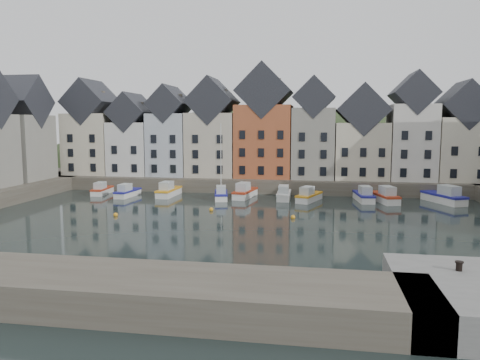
# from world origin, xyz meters

# --- Properties ---
(ground) EXTENTS (260.00, 260.00, 0.00)m
(ground) POSITION_xyz_m (0.00, 0.00, 0.00)
(ground) COLOR black
(ground) RESTS_ON ground
(far_quay) EXTENTS (90.00, 16.00, 2.00)m
(far_quay) POSITION_xyz_m (0.00, 30.00, 1.00)
(far_quay) COLOR #484237
(far_quay) RESTS_ON ground
(near_wall) EXTENTS (50.00, 6.00, 2.00)m
(near_wall) POSITION_xyz_m (-10.00, -22.00, 1.00)
(near_wall) COLOR #484237
(near_wall) RESTS_ON ground
(hillside) EXTENTS (153.60, 70.40, 64.00)m
(hillside) POSITION_xyz_m (0.02, 56.00, -17.96)
(hillside) COLOR #213319
(hillside) RESTS_ON ground
(far_terrace) EXTENTS (72.37, 8.16, 17.78)m
(far_terrace) POSITION_xyz_m (3.21, 28.00, 8.88)
(far_terrace) COLOR beige
(far_terrace) RESTS_ON far_quay
(mooring_buoys) EXTENTS (20.50, 5.50, 0.50)m
(mooring_buoys) POSITION_xyz_m (-4.00, 5.33, 0.15)
(mooring_buoys) COLOR orange
(mooring_buoys) RESTS_ON ground
(boat_a) EXTENTS (2.12, 5.53, 2.08)m
(boat_a) POSITION_xyz_m (-23.09, 18.27, 0.62)
(boat_a) COLOR silver
(boat_a) RESTS_ON ground
(boat_b) EXTENTS (2.14, 5.64, 2.12)m
(boat_b) POSITION_xyz_m (-18.40, 16.61, 0.63)
(boat_b) COLOR silver
(boat_b) RESTS_ON ground
(boat_c) EXTENTS (2.17, 6.38, 2.43)m
(boat_c) POSITION_xyz_m (-12.70, 18.08, 0.72)
(boat_c) COLOR silver
(boat_c) RESTS_ON ground
(boat_d) EXTENTS (2.87, 5.83, 10.70)m
(boat_d) POSITION_xyz_m (-4.63, 16.77, 0.69)
(boat_d) COLOR silver
(boat_d) RESTS_ON ground
(boat_e) EXTENTS (2.90, 6.59, 2.45)m
(boat_e) POSITION_xyz_m (-1.59, 18.64, 0.73)
(boat_e) COLOR silver
(boat_e) RESTS_ON ground
(boat_f) EXTENTS (1.95, 5.85, 2.23)m
(boat_f) POSITION_xyz_m (3.99, 18.06, 0.66)
(boat_f) COLOR silver
(boat_f) RESTS_ON ground
(boat_g) EXTENTS (3.70, 6.19, 2.27)m
(boat_g) POSITION_xyz_m (7.46, 16.97, 0.68)
(boat_g) COLOR silver
(boat_g) RESTS_ON ground
(boat_h) EXTENTS (2.62, 6.31, 2.35)m
(boat_h) POSITION_xyz_m (14.84, 18.37, 0.70)
(boat_h) COLOR silver
(boat_h) RESTS_ON ground
(boat_i) EXTENTS (3.61, 6.76, 2.48)m
(boat_i) POSITION_xyz_m (17.51, 17.89, 0.74)
(boat_i) COLOR silver
(boat_i) RESTS_ON ground
(boat_j) EXTENTS (4.85, 7.28, 2.69)m
(boat_j) POSITION_xyz_m (25.21, 18.49, 0.80)
(boat_j) COLOR silver
(boat_j) RESTS_ON ground
(mooring_bollard) EXTENTS (0.48, 0.48, 0.56)m
(mooring_bollard) POSITION_xyz_m (16.85, -18.18, 2.31)
(mooring_bollard) COLOR black
(mooring_bollard) RESTS_ON near_quay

